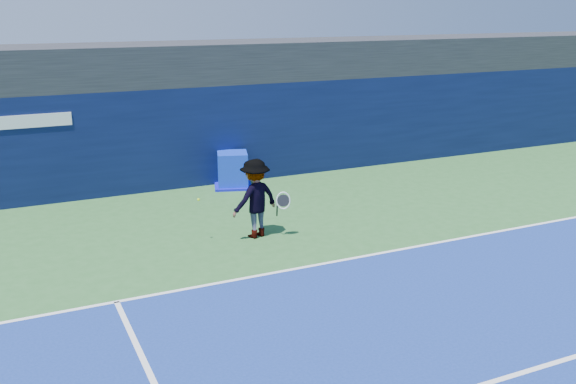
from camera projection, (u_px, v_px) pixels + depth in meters
ground at (435, 318)px, 11.34m from camera, size 80.00×80.00×0.00m
baseline at (350, 259)px, 13.95m from camera, size 24.00×0.10×0.01m
service_line at (518, 374)px, 9.59m from camera, size 24.00×0.10×0.01m
stadium_band at (218, 61)px, 20.34m from camera, size 36.00×3.00×1.20m
back_wall_assembly at (230, 132)px, 20.06m from camera, size 36.00×1.03×3.00m
equipment_cart at (233, 171)px, 19.41m from camera, size 1.39×1.39×1.06m
tennis_player at (255, 198)px, 15.08m from camera, size 1.45×1.01×1.89m
tennis_ball at (199, 200)px, 14.68m from camera, size 0.06×0.06×0.06m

